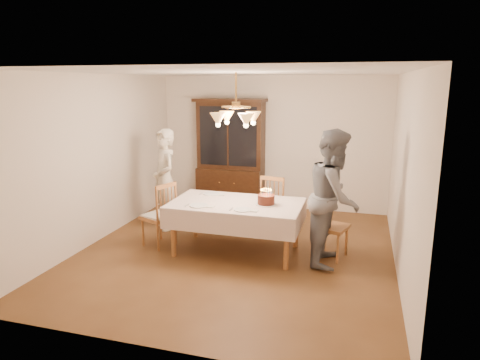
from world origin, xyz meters
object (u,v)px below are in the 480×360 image
(elderly_woman, at_px, (165,180))
(chair_far_side, at_px, (276,208))
(dining_table, at_px, (236,207))
(birthday_cake, at_px, (266,200))
(china_hutch, at_px, (231,156))

(elderly_woman, bearing_deg, chair_far_side, 55.24)
(dining_table, xyz_separation_m, chair_far_side, (0.40, 0.95, -0.24))
(dining_table, height_order, chair_far_side, chair_far_side)
(chair_far_side, bearing_deg, birthday_cake, -87.32)
(china_hutch, xyz_separation_m, elderly_woman, (-0.67, -1.58, -0.18))
(dining_table, xyz_separation_m, birthday_cake, (0.44, 0.00, 0.15))
(chair_far_side, xyz_separation_m, birthday_cake, (0.04, -0.95, 0.39))
(china_hutch, height_order, birthday_cake, china_hutch)
(china_hutch, bearing_deg, elderly_woman, -113.05)
(china_hutch, bearing_deg, chair_far_side, -47.85)
(china_hutch, relative_size, birthday_cake, 7.20)
(chair_far_side, relative_size, birthday_cake, 3.33)
(chair_far_side, distance_m, elderly_woman, 1.92)
(china_hutch, xyz_separation_m, birthday_cake, (1.22, -2.25, -0.21))
(chair_far_side, bearing_deg, dining_table, -112.74)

